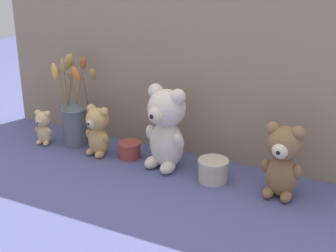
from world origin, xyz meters
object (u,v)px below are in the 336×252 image
Objects in this scene: teddy_bear_small at (98,130)px; decorative_tin_short at (130,150)px; teddy_bear_tiny at (44,126)px; teddy_bear_medium at (283,159)px; decorative_tin_tall at (214,170)px; flower_vase at (75,117)px; teddy_bear_large at (166,126)px.

teddy_bear_small reaches higher than decorative_tin_short.
teddy_bear_tiny is at bearing -177.09° from teddy_bear_small.
decorative_tin_short is (-0.56, 0.03, -0.10)m from teddy_bear_medium.
teddy_bear_medium is 2.37× the size of decorative_tin_tall.
flower_vase reaches higher than teddy_bear_small.
decorative_tin_tall is (0.58, -0.04, -0.07)m from flower_vase.
flower_vase is 4.11× the size of decorative_tin_short.
teddy_bear_large reaches higher than teddy_bear_medium.
teddy_bear_large is 2.90× the size of decorative_tin_tall.
flower_vase reaches higher than decorative_tin_tall.
teddy_bear_large is 2.17× the size of teddy_bear_tiny.
decorative_tin_tall is (0.45, 0.00, -0.06)m from teddy_bear_small.
teddy_bear_small is at bearing -179.68° from decorative_tin_tall.
teddy_bear_large is 0.52m from teddy_bear_tiny.
teddy_bear_medium reaches higher than teddy_bear_small.
flower_vase is at bearing 162.43° from teddy_bear_small.
teddy_bear_medium is at bearing 0.09° from teddy_bear_small.
teddy_bear_medium reaches higher than teddy_bear_tiny.
teddy_bear_large is at bearing -3.51° from flower_vase.
flower_vase is (-0.13, 0.04, 0.01)m from teddy_bear_small.
teddy_bear_tiny is (-0.51, -0.03, -0.08)m from teddy_bear_large.
teddy_bear_tiny is at bearing -178.77° from decorative_tin_tall.
teddy_bear_medium is 0.24m from decorative_tin_tall.
decorative_tin_tall is at bearing -4.77° from teddy_bear_large.
teddy_bear_large is at bearing 177.64° from teddy_bear_medium.
flower_vase is (-0.81, 0.04, -0.02)m from teddy_bear_medium.
decorative_tin_tall is 1.21× the size of decorative_tin_short.
teddy_bear_tiny is at bearing -176.60° from teddy_bear_large.
decorative_tin_tall is (-0.22, 0.00, -0.09)m from teddy_bear_medium.
teddy_bear_small is 0.14m from decorative_tin_short.
teddy_bear_small is at bearing 2.91° from teddy_bear_tiny.
teddy_bear_medium is 1.78× the size of teddy_bear_tiny.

